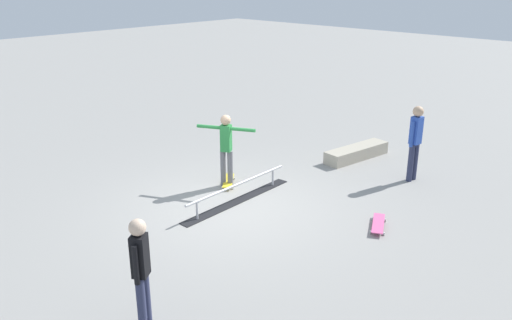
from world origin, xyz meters
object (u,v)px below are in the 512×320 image
Objects in this scene: skate_ledge at (357,153)px; bystander_blue_shirt at (415,139)px; skater_main at (226,145)px; skateboard_main at (228,181)px; grind_rail at (238,193)px; loose_skateboard_pink at (378,224)px; bystander_black_shirt at (141,269)px.

skate_ledge is 1.10× the size of bystander_blue_shirt.
skater_main is at bearing -36.64° from bystander_blue_shirt.
skateboard_main is (3.28, -1.11, -0.08)m from skate_ledge.
grind_rail is at bearing -55.54° from skater_main.
loose_skateboard_pink is (2.47, 0.65, -0.87)m from bystander_blue_shirt.
skateboard_main is 4.96m from bystander_black_shirt.
bystander_blue_shirt is (-2.91, 2.77, 0.87)m from skateboard_main.
skate_ledge reaches higher than skateboard_main.
skateboard_main is at bearing 93.60° from skater_main.
bystander_black_shirt is (3.59, 1.92, 0.71)m from grind_rail.
skate_ledge is at bearing 173.27° from grind_rail.
bystander_black_shirt is at bearing -36.58° from loose_skateboard_pink.
skate_ledge is 3.62m from skater_main.
skater_main reaches higher than grind_rail.
grind_rail is at bearing -5.08° from skate_ledge.
bystander_black_shirt is (7.36, 1.59, 0.73)m from skate_ledge.
skater_main is 1.01× the size of bystander_black_shirt.
bystander_blue_shirt reaches higher than grind_rail.
bystander_blue_shirt is 2.08× the size of loose_skateboard_pink.
bystander_blue_shirt reaches higher than skater_main.
skateboard_main is 0.47× the size of bystander_black_shirt.
grind_rail is 4.14m from bystander_black_shirt.
skate_ledge is 3.66m from loose_skateboard_pink.
skater_main is 3.50m from loose_skateboard_pink.
loose_skateboard_pink is at bearing 39.03° from skate_ledge.
loose_skateboard_pink is at bearing 20.12° from bystander_blue_shirt.
skate_ledge is 7.57m from bystander_black_shirt.
loose_skateboard_pink is (2.84, 2.30, -0.08)m from skate_ledge.
skater_main is (-0.39, -0.72, 0.74)m from grind_rail.
grind_rail is at bearing -98.20° from loose_skateboard_pink.
bystander_blue_shirt reaches higher than bystander_black_shirt.
bystander_black_shirt is (4.08, 2.70, 0.81)m from skateboard_main.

